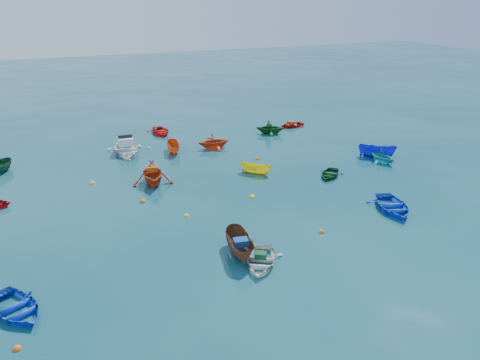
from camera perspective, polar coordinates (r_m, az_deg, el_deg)
name	(u,v)px	position (r m, az deg, el deg)	size (l,w,h in m)	color
ground	(273,215)	(27.82, 4.04, -4.33)	(160.00, 160.00, 0.00)	#093945
dinghy_blue_sw	(17,313)	(22.09, -25.56, -14.39)	(2.31, 3.23, 0.67)	blue
dinghy_white_near	(260,264)	(23.13, 2.50, -10.20)	(2.10, 2.94, 0.61)	silver
sampan_brown_mid	(240,254)	(23.88, 0.01, -9.05)	(1.19, 3.17, 1.23)	brown
dinghy_blue_se	(392,210)	(29.88, 18.03, -3.50)	(2.51, 3.50, 0.73)	blue
dinghy_orange_w	(153,183)	(32.88, -10.56, -0.38)	(2.82, 3.27, 1.72)	#BB3711
sampan_yellow_mid	(256,174)	(34.03, 1.94, 0.79)	(0.91, 2.42, 0.94)	yellow
dinghy_green_e	(329,176)	(34.16, 10.84, 0.47)	(1.76, 2.46, 0.51)	#0F4216
dinghy_cyan_se	(381,162)	(37.94, 16.84, 2.10)	(1.95, 2.27, 1.19)	#1CAAAE
sampan_orange_n	(174,152)	(38.96, -8.07, 3.37)	(1.00, 2.65, 1.03)	#D74E14
dinghy_green_n	(270,134)	(43.87, 3.67, 5.68)	(2.20, 2.56, 1.34)	#14571C
dinghy_red_ne	(291,127)	(46.35, 6.28, 6.48)	(1.84, 2.57, 0.53)	#AE100E
sampan_blue_far	(376,157)	(39.00, 16.28, 2.70)	(1.11, 2.95, 1.14)	#111DD7
dinghy_red_far	(161,134)	(44.38, -9.67, 5.60)	(2.15, 3.01, 0.62)	red
dinghy_orange_far	(214,148)	(39.67, -3.19, 3.90)	(2.30, 2.67, 1.40)	#CA4013
sampan_green_far	(1,173)	(38.34, -27.10, 0.77)	(0.97, 2.58, 1.00)	#0F4422
motorboat_white	(127,153)	(39.42, -13.65, 3.18)	(2.98, 4.16, 1.46)	white
tarp_green_a	(261,255)	(22.98, 2.54, -9.13)	(0.58, 0.44, 0.28)	#134D25
tarp_blue_a	(241,242)	(23.36, 0.10, -7.59)	(0.71, 0.54, 0.34)	navy
tarp_orange_a	(152,169)	(32.55, -10.70, 1.34)	(0.73, 0.55, 0.35)	#B84B12
tarp_green_b	(269,125)	(43.64, 3.57, 6.72)	(0.64, 0.49, 0.31)	#11461D
tarp_orange_b	(291,123)	(46.18, 6.20, 6.96)	(0.60, 0.46, 0.29)	#BB4113
buoy_or_a	(17,349)	(20.21, -25.51, -18.12)	(0.32, 0.32, 0.32)	#FF5B0D
buoy_ye_a	(187,216)	(27.85, -6.54, -4.39)	(0.31, 0.31, 0.31)	yellow
buoy_or_b	(321,233)	(26.26, 9.90, -6.33)	(0.33, 0.33, 0.33)	orange
buoy_ye_b	(92,184)	(33.80, -17.55, -0.43)	(0.38, 0.38, 0.38)	yellow
buoy_or_c	(143,202)	(30.10, -11.77, -2.63)	(0.38, 0.38, 0.38)	#D3610B
buoy_ye_c	(252,197)	(30.11, 1.49, -2.14)	(0.39, 0.39, 0.39)	yellow
buoy_or_d	(258,159)	(37.04, 2.17, 2.58)	(0.37, 0.37, 0.37)	orange
buoy_ye_d	(148,148)	(40.33, -11.11, 3.82)	(0.32, 0.32, 0.32)	yellow
buoy_or_e	(209,138)	(42.36, -3.79, 5.07)	(0.37, 0.37, 0.37)	#D6480B
buoy_ye_e	(363,147)	(41.13, 14.76, 3.86)	(0.36, 0.36, 0.36)	yellow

